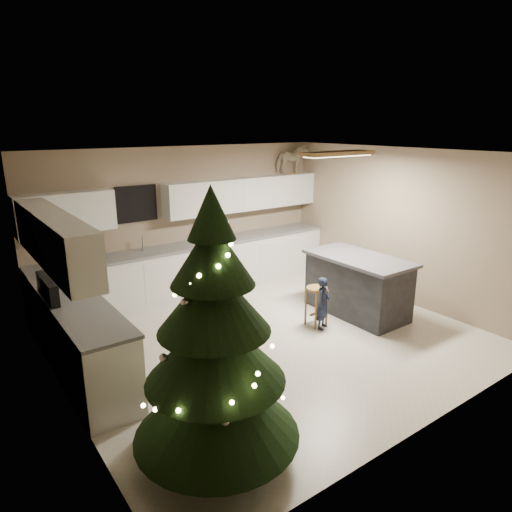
{
  "coord_description": "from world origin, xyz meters",
  "views": [
    {
      "loc": [
        -3.66,
        -4.71,
        2.97
      ],
      "look_at": [
        0.0,
        0.35,
        1.15
      ],
      "focal_mm": 32.0,
      "sensor_mm": 36.0,
      "label": 1
    }
  ],
  "objects_px": {
    "rocking_horse": "(292,159)",
    "christmas_tree": "(215,354)",
    "bar_stool": "(317,297)",
    "toddler": "(323,303)",
    "island": "(357,285)"
  },
  "relations": [
    {
      "from": "bar_stool",
      "to": "toddler",
      "type": "distance_m",
      "value": 0.15
    },
    {
      "from": "christmas_tree",
      "to": "rocking_horse",
      "type": "relative_size",
      "value": 3.85
    },
    {
      "from": "island",
      "to": "bar_stool",
      "type": "height_order",
      "value": "island"
    },
    {
      "from": "island",
      "to": "toddler",
      "type": "height_order",
      "value": "island"
    },
    {
      "from": "bar_stool",
      "to": "rocking_horse",
      "type": "bearing_deg",
      "value": 58.42
    },
    {
      "from": "christmas_tree",
      "to": "rocking_horse",
      "type": "bearing_deg",
      "value": 43.4
    },
    {
      "from": "bar_stool",
      "to": "toddler",
      "type": "relative_size",
      "value": 0.76
    },
    {
      "from": "bar_stool",
      "to": "christmas_tree",
      "type": "distance_m",
      "value": 3.17
    },
    {
      "from": "island",
      "to": "bar_stool",
      "type": "xyz_separation_m",
      "value": [
        -0.85,
        0.04,
        -0.02
      ]
    },
    {
      "from": "bar_stool",
      "to": "toddler",
      "type": "height_order",
      "value": "toddler"
    },
    {
      "from": "toddler",
      "to": "rocking_horse",
      "type": "distance_m",
      "value": 3.46
    },
    {
      "from": "rocking_horse",
      "to": "christmas_tree",
      "type": "bearing_deg",
      "value": 138.86
    },
    {
      "from": "toddler",
      "to": "rocking_horse",
      "type": "relative_size",
      "value": 1.22
    },
    {
      "from": "christmas_tree",
      "to": "rocking_horse",
      "type": "distance_m",
      "value": 5.85
    },
    {
      "from": "rocking_horse",
      "to": "island",
      "type": "bearing_deg",
      "value": 171.37
    }
  ]
}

